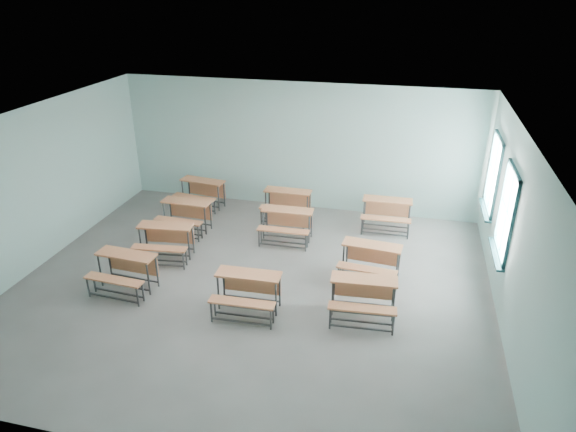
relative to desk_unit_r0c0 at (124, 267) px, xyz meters
name	(u,v)px	position (x,y,z in m)	size (l,w,h in m)	color
room	(254,210)	(2.37, 0.70, 1.12)	(9.04, 8.04, 3.24)	gray
desk_unit_r0c0	(124,267)	(0.00, 0.00, 0.00)	(1.19, 0.84, 0.72)	#C87348
desk_unit_r0c1	(247,288)	(2.47, -0.13, 0.00)	(1.17, 0.81, 0.72)	#C87348
desk_unit_r0c2	(363,293)	(4.46, 0.19, 0.00)	(1.20, 0.85, 0.72)	#C87348
desk_unit_r1c0	(165,237)	(0.18, 1.31, 0.00)	(1.23, 0.90, 0.72)	#C87348
desk_unit_r1c2	(371,257)	(4.47, 1.48, 0.00)	(1.21, 0.87, 0.72)	#C87348
desk_unit_r2c0	(185,212)	(0.07, 2.60, 0.00)	(1.18, 0.82, 0.72)	#C87348
desk_unit_r2c1	(287,221)	(2.47, 2.70, 0.00)	(1.17, 0.80, 0.72)	#C87348
desk_unit_r3c0	(201,190)	(-0.10, 3.97, 0.00)	(1.24, 0.92, 0.72)	#C87348
desk_unit_r3c1	(287,201)	(2.21, 3.81, 0.00)	(1.15, 0.78, 0.72)	#C87348
desk_unit_r3c2	(387,210)	(4.62, 3.83, 0.00)	(1.16, 0.78, 0.72)	#C87348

